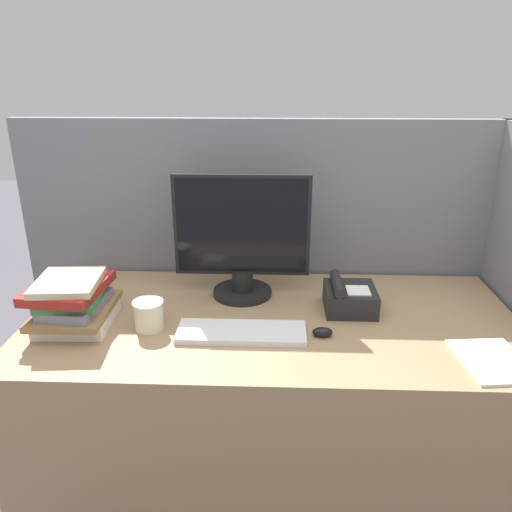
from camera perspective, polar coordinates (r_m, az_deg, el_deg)
name	(u,v)px	position (r m, az deg, el deg)	size (l,w,h in m)	color
cubicle_panel_rear	(273,285)	(2.17, 1.99, -3.38)	(2.09, 0.04, 1.41)	slate
desk	(271,410)	(1.96, 1.78, -17.17)	(1.69, 0.80, 0.78)	#937551
monitor	(241,242)	(1.84, -1.68, 1.57)	(0.50, 0.22, 0.46)	black
keyboard	(241,332)	(1.64, -1.73, -8.71)	(0.42, 0.14, 0.02)	silver
mouse	(322,332)	(1.64, 7.54, -8.62)	(0.07, 0.04, 0.03)	black
coffee_cup	(148,315)	(1.69, -12.22, -6.59)	(0.10, 0.10, 0.10)	beige
book_stack	(73,302)	(1.77, -20.19, -4.97)	(0.26, 0.30, 0.17)	silver
desk_telephone	(348,298)	(1.81, 10.52, -4.69)	(0.18, 0.18, 0.12)	black
paper_pile	(492,361)	(1.66, 25.36, -10.77)	(0.21, 0.26, 0.01)	white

